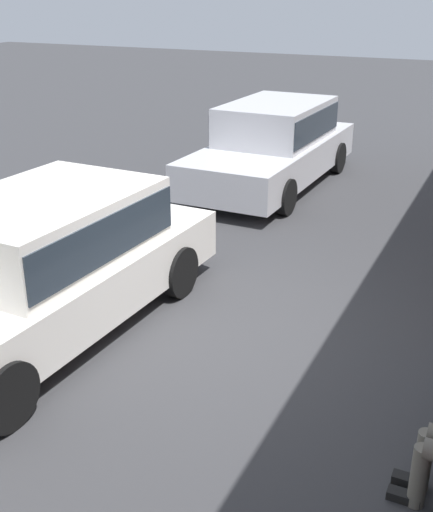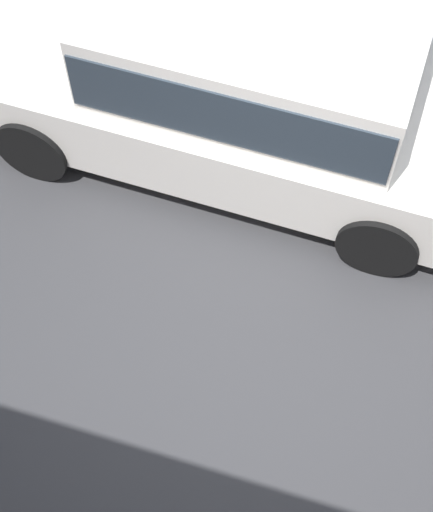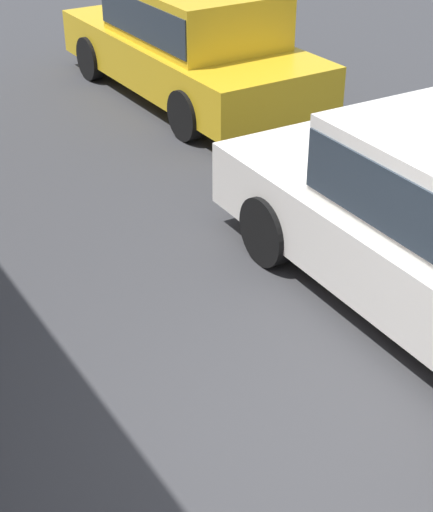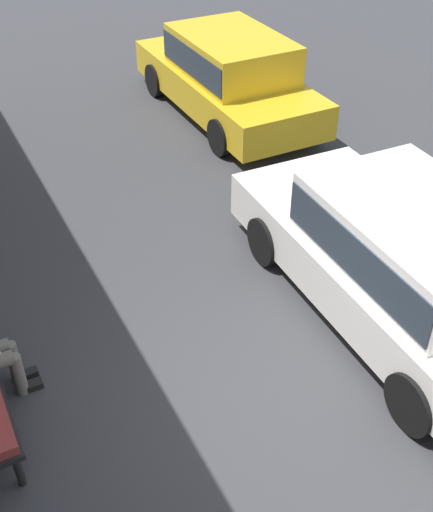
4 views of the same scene
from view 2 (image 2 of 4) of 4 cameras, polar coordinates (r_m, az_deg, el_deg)
name	(u,v)px [view 2 (image 2 of 4)]	position (r m, az deg, el deg)	size (l,w,h in m)	color
ground_plane	(261,329)	(5.81, 3.24, -5.35)	(60.00, 60.00, 0.00)	#38383A
parked_car_mid	(246,73)	(6.23, 2.15, 13.17)	(4.61, 2.02, 1.48)	white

